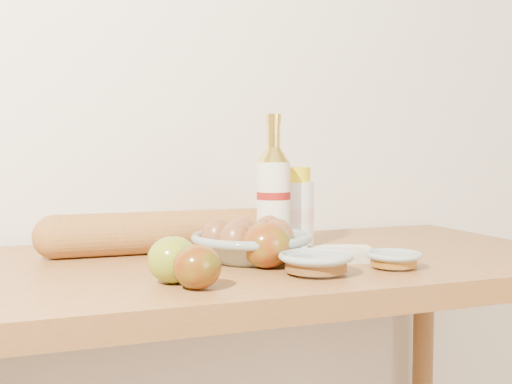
# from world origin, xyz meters

# --- Properties ---
(back_wall) EXTENTS (3.50, 0.02, 2.60)m
(back_wall) POSITION_xyz_m (0.00, 1.51, 1.30)
(back_wall) COLOR silver
(back_wall) RESTS_ON ground
(table) EXTENTS (1.20, 0.60, 0.90)m
(table) POSITION_xyz_m (0.00, 1.18, 0.78)
(table) COLOR #AA6F36
(table) RESTS_ON ground
(bourbon_bottle) EXTENTS (0.08, 0.08, 0.26)m
(bourbon_bottle) POSITION_xyz_m (0.06, 1.23, 1.01)
(bourbon_bottle) COLOR #EEE6CA
(bourbon_bottle) RESTS_ON table
(cream_bottle) EXTENTS (0.08, 0.08, 0.16)m
(cream_bottle) POSITION_xyz_m (0.13, 1.28, 0.97)
(cream_bottle) COLOR white
(cream_bottle) RESTS_ON table
(egg_bowl) EXTENTS (0.23, 0.23, 0.07)m
(egg_bowl) POSITION_xyz_m (-0.01, 1.16, 0.93)
(egg_bowl) COLOR gray
(egg_bowl) RESTS_ON table
(baguette) EXTENTS (0.47, 0.09, 0.08)m
(baguette) POSITION_xyz_m (-0.13, 1.29, 0.94)
(baguette) COLOR #AE7535
(baguette) RESTS_ON table
(apple_yellowgreen) EXTENTS (0.08, 0.08, 0.07)m
(apple_yellowgreen) POSITION_xyz_m (-0.18, 1.02, 0.93)
(apple_yellowgreen) COLOR olive
(apple_yellowgreen) RESTS_ON table
(apple_redgreen_front) EXTENTS (0.09, 0.09, 0.06)m
(apple_redgreen_front) POSITION_xyz_m (-0.15, 0.97, 0.93)
(apple_redgreen_front) COLOR maroon
(apple_redgreen_front) RESTS_ON table
(apple_redgreen_right) EXTENTS (0.08, 0.08, 0.08)m
(apple_redgreen_right) POSITION_xyz_m (-0.01, 1.08, 0.94)
(apple_redgreen_right) COLOR #9A080B
(apple_redgreen_right) RESTS_ON table
(sugar_bowl) EXTENTS (0.16, 0.16, 0.03)m
(sugar_bowl) POSITION_xyz_m (0.04, 1.01, 0.92)
(sugar_bowl) COLOR #919E99
(sugar_bowl) RESTS_ON table
(syrup_bowl) EXTENTS (0.12, 0.12, 0.03)m
(syrup_bowl) POSITION_xyz_m (0.19, 1.01, 0.91)
(syrup_bowl) COLOR #93A09B
(syrup_bowl) RESTS_ON table
(butter_stick) EXTENTS (0.11, 0.05, 0.03)m
(butter_stick) POSITION_xyz_m (0.13, 1.08, 0.91)
(butter_stick) COLOR beige
(butter_stick) RESTS_ON table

